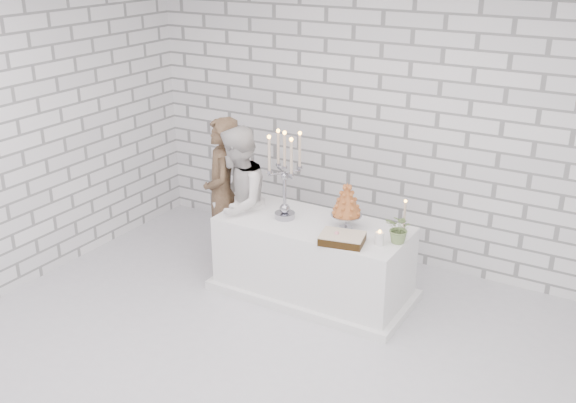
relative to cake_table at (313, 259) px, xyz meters
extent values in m
cube|color=silver|center=(0.43, -1.36, -0.38)|extent=(6.00, 5.00, 0.01)
cube|color=white|center=(0.43, 1.14, 1.12)|extent=(6.00, 0.01, 3.00)
cube|color=white|center=(0.00, 0.00, 0.00)|extent=(1.80, 0.80, 0.75)
imported|color=#4F3824|center=(-1.10, 0.09, 0.42)|extent=(0.66, 0.69, 1.60)
imported|color=silver|center=(-0.85, 0.00, 0.40)|extent=(0.82, 0.92, 1.55)
cube|color=black|center=(0.42, -0.25, 0.42)|extent=(0.43, 0.34, 0.08)
cylinder|color=white|center=(0.72, -0.13, 0.44)|extent=(0.09, 0.09, 0.12)
cylinder|color=beige|center=(0.82, 0.17, 0.54)|extent=(0.07, 0.07, 0.32)
imported|color=#477541|center=(0.85, 0.00, 0.51)|extent=(0.27, 0.24, 0.27)
camera|label=1|loc=(2.67, -5.03, 2.88)|focal=41.46mm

